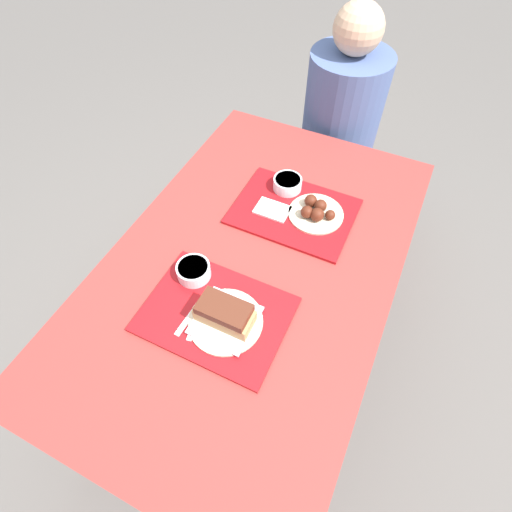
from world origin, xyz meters
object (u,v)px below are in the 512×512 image
object	(u,v)px
tray_near	(216,314)
brisket_sandwich_plate	(225,316)
bowl_coleslaw_far	(288,183)
wings_plate_far	(316,211)
bowl_coleslaw_near	(194,270)
person_seated_across	(343,103)
tray_far	(294,211)

from	to	relation	value
tray_near	brisket_sandwich_plate	bearing A→B (deg)	-17.65
bowl_coleslaw_far	wings_plate_far	world-z (taller)	wings_plate_far
bowl_coleslaw_near	bowl_coleslaw_far	bearing A→B (deg)	77.12
tray_near	wings_plate_far	size ratio (longest dim) A/B	2.16
brisket_sandwich_plate	person_seated_across	size ratio (longest dim) A/B	0.30
tray_far	bowl_coleslaw_far	bearing A→B (deg)	124.68
tray_far	wings_plate_far	size ratio (longest dim) A/B	2.16
tray_near	wings_plate_far	distance (m)	0.53
tray_far	bowl_coleslaw_near	distance (m)	0.45
tray_far	bowl_coleslaw_near	world-z (taller)	bowl_coleslaw_near
tray_near	bowl_coleslaw_far	world-z (taller)	bowl_coleslaw_far
wings_plate_far	person_seated_across	xyz separation A→B (m)	(-0.12, 0.70, 0.00)
bowl_coleslaw_far	wings_plate_far	size ratio (longest dim) A/B	0.54
person_seated_across	brisket_sandwich_plate	bearing A→B (deg)	-88.45
bowl_coleslaw_near	person_seated_across	distance (m)	1.13
tray_near	person_seated_across	size ratio (longest dim) A/B	0.59
tray_near	bowl_coleslaw_far	size ratio (longest dim) A/B	3.98
brisket_sandwich_plate	bowl_coleslaw_far	size ratio (longest dim) A/B	2.06
wings_plate_far	person_seated_across	size ratio (longest dim) A/B	0.27
bowl_coleslaw_far	bowl_coleslaw_near	bearing A→B (deg)	-102.88
person_seated_across	wings_plate_far	bearing A→B (deg)	-80.01
wings_plate_far	tray_far	bearing A→B (deg)	-171.23
brisket_sandwich_plate	wings_plate_far	distance (m)	0.53
tray_near	brisket_sandwich_plate	world-z (taller)	brisket_sandwich_plate
brisket_sandwich_plate	person_seated_across	xyz separation A→B (m)	(-0.03, 1.23, -0.01)
tray_far	brisket_sandwich_plate	xyz separation A→B (m)	(-0.01, -0.51, 0.04)
tray_near	tray_far	bearing A→B (deg)	83.96
tray_far	brisket_sandwich_plate	distance (m)	0.51
bowl_coleslaw_near	person_seated_across	xyz separation A→B (m)	(0.14, 1.12, -0.01)
brisket_sandwich_plate	wings_plate_far	world-z (taller)	brisket_sandwich_plate
brisket_sandwich_plate	bowl_coleslaw_far	distance (m)	0.61
tray_far	bowl_coleslaw_far	distance (m)	0.12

